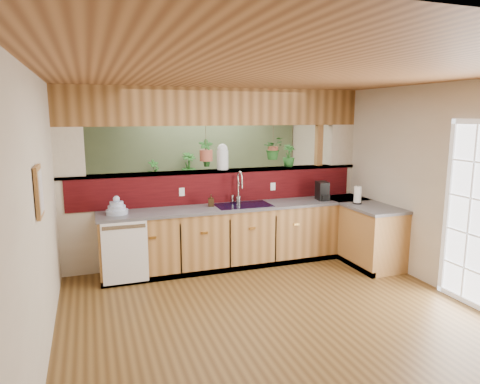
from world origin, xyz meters
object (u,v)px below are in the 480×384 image
object	(u,v)px
soap_dispenser	(211,200)
paper_towel	(358,195)
glass_jar	(223,157)
coffee_maker	(322,192)
dish_stack	(117,208)
faucet	(239,186)
shelving_console	(177,204)

from	to	relation	value
soap_dispenser	paper_towel	distance (m)	2.18
soap_dispenser	paper_towel	bearing A→B (deg)	-14.27
soap_dispenser	paper_towel	xyz separation A→B (m)	(2.12, -0.54, 0.04)
soap_dispenser	glass_jar	world-z (taller)	glass_jar
coffee_maker	glass_jar	distance (m)	1.65
dish_stack	glass_jar	distance (m)	1.74
faucet	soap_dispenser	xyz separation A→B (m)	(-0.46, -0.09, -0.17)
paper_towel	glass_jar	bearing A→B (deg)	155.31
shelving_console	paper_towel	bearing A→B (deg)	-53.45
soap_dispenser	coffee_maker	xyz separation A→B (m)	(1.76, -0.12, 0.04)
dish_stack	soap_dispenser	bearing A→B (deg)	2.35
paper_towel	glass_jar	xyz separation A→B (m)	(-1.84, 0.85, 0.56)
glass_jar	paper_towel	bearing A→B (deg)	-24.69
dish_stack	glass_jar	world-z (taller)	glass_jar
faucet	dish_stack	world-z (taller)	faucet
dish_stack	glass_jar	xyz separation A→B (m)	(1.59, 0.36, 0.61)
paper_towel	shelving_console	bearing A→B (deg)	128.63
coffee_maker	shelving_console	size ratio (longest dim) A/B	0.20
dish_stack	shelving_console	size ratio (longest dim) A/B	0.20
coffee_maker	paper_towel	world-z (taller)	coffee_maker
faucet	shelving_console	bearing A→B (deg)	104.28
soap_dispenser	glass_jar	xyz separation A→B (m)	(0.28, 0.31, 0.60)
faucet	shelving_console	size ratio (longest dim) A/B	0.34
dish_stack	coffee_maker	bearing A→B (deg)	-1.19
soap_dispenser	shelving_console	xyz separation A→B (m)	(-0.08, 2.21, -0.49)
faucet	coffee_maker	xyz separation A→B (m)	(1.30, -0.20, -0.13)
dish_stack	soap_dispenser	size ratio (longest dim) A/B	1.61
coffee_maker	glass_jar	bearing A→B (deg)	174.08
dish_stack	faucet	bearing A→B (deg)	4.53
paper_towel	soap_dispenser	bearing A→B (deg)	165.73
glass_jar	faucet	bearing A→B (deg)	-50.08
faucet	glass_jar	world-z (taller)	glass_jar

